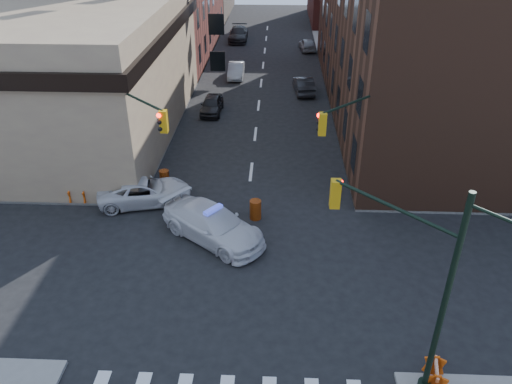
# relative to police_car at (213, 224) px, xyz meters

# --- Properties ---
(ground) EXTENTS (140.00, 140.00, 0.00)m
(ground) POSITION_rel_police_car_xyz_m (1.53, -2.68, -0.85)
(ground) COLOR black
(ground) RESTS_ON ground
(sidewalk_nw) EXTENTS (34.00, 54.50, 0.15)m
(sidewalk_nw) POSITION_rel_police_car_xyz_m (-21.47, 30.07, -0.78)
(sidewalk_nw) COLOR gray
(sidewalk_nw) RESTS_ON ground
(sidewalk_ne) EXTENTS (34.00, 54.50, 0.15)m
(sidewalk_ne) POSITION_rel_police_car_xyz_m (24.53, 30.07, -0.78)
(sidewalk_ne) COLOR gray
(sidewalk_ne) RESTS_ON ground
(bank_building) EXTENTS (22.00, 22.00, 9.00)m
(bank_building) POSITION_rel_police_car_xyz_m (-15.47, 13.82, 3.65)
(bank_building) COLOR tan
(bank_building) RESTS_ON ground
(commercial_row_ne) EXTENTS (14.00, 34.00, 14.00)m
(commercial_row_ne) POSITION_rel_police_car_xyz_m (14.53, 19.82, 6.15)
(commercial_row_ne) COLOR #4D2D1E
(commercial_row_ne) RESTS_ON ground
(signal_pole_se) EXTENTS (5.40, 5.27, 8.00)m
(signal_pole_se) POSITION_rel_police_car_xyz_m (7.57, -8.21, 3.76)
(signal_pole_se) COLOR black
(signal_pole_se) RESTS_ON sidewalk_se
(signal_pole_nw) EXTENTS (3.58, 3.67, 8.00)m
(signal_pole_nw) POSITION_rel_police_car_xyz_m (-4.32, 2.65, 3.49)
(signal_pole_nw) COLOR black
(signal_pole_nw) RESTS_ON sidewalk_nw
(signal_pole_ne) EXTENTS (3.67, 3.58, 8.00)m
(signal_pole_ne) POSITION_rel_police_car_xyz_m (7.37, 2.67, 3.49)
(signal_pole_ne) COLOR black
(signal_pole_ne) RESTS_ON sidewalk_ne
(tree_ne_near) EXTENTS (3.00, 3.00, 4.85)m
(tree_ne_near) POSITION_rel_police_car_xyz_m (9.03, 23.32, 2.64)
(tree_ne_near) COLOR black
(tree_ne_near) RESTS_ON sidewalk_ne
(tree_ne_far) EXTENTS (3.00, 3.00, 4.85)m
(tree_ne_far) POSITION_rel_police_car_xyz_m (9.03, 31.32, 2.64)
(tree_ne_far) COLOR black
(tree_ne_far) RESTS_ON sidewalk_ne
(police_car) EXTENTS (6.09, 5.48, 1.70)m
(police_car) POSITION_rel_police_car_xyz_m (0.00, 0.00, 0.00)
(police_car) COLOR silver
(police_car) RESTS_ON ground
(pickup) EXTENTS (5.54, 3.48, 1.43)m
(pickup) POSITION_rel_police_car_xyz_m (-4.27, 3.31, -0.14)
(pickup) COLOR silver
(pickup) RESTS_ON ground
(parked_car_wnear) EXTENTS (1.68, 4.01, 1.36)m
(parked_car_wnear) POSITION_rel_police_car_xyz_m (-2.19, 17.51, -0.17)
(parked_car_wnear) COLOR black
(parked_car_wnear) RESTS_ON ground
(parked_car_wfar) EXTENTS (1.51, 4.19, 1.37)m
(parked_car_wfar) POSITION_rel_police_car_xyz_m (-0.97, 27.05, -0.16)
(parked_car_wfar) COLOR #9CA0A5
(parked_car_wfar) RESTS_ON ground
(parked_car_wdeep) EXTENTS (2.34, 5.60, 1.62)m
(parked_car_wdeep) POSITION_rel_police_car_xyz_m (-1.89, 41.99, -0.04)
(parked_car_wdeep) COLOR black
(parked_car_wdeep) RESTS_ON ground
(parked_car_enear) EXTENTS (1.94, 4.50, 1.44)m
(parked_car_enear) POSITION_rel_police_car_xyz_m (5.42, 22.76, -0.13)
(parked_car_enear) COLOR black
(parked_car_enear) RESTS_ON ground
(parked_car_efar) EXTENTS (2.04, 4.17, 1.37)m
(parked_car_efar) POSITION_rel_police_car_xyz_m (6.42, 37.64, -0.17)
(parked_car_efar) COLOR gray
(parked_car_efar) RESTS_ON ground
(pedestrian_a) EXTENTS (0.70, 0.61, 1.63)m
(pedestrian_a) POSITION_rel_police_car_xyz_m (-6.77, 6.36, 0.11)
(pedestrian_a) COLOR black
(pedestrian_a) RESTS_ON sidewalk_nw
(pedestrian_b) EXTENTS (0.96, 0.81, 1.75)m
(pedestrian_b) POSITION_rel_police_car_xyz_m (-9.84, 5.28, 0.17)
(pedestrian_b) COLOR black
(pedestrian_b) RESTS_ON sidewalk_nw
(pedestrian_c) EXTENTS (1.09, 1.03, 1.81)m
(pedestrian_c) POSITION_rel_police_car_xyz_m (-11.47, 3.32, 0.21)
(pedestrian_c) COLOR #1F242F
(pedestrian_c) RESTS_ON sidewalk_nw
(barrel_road) EXTENTS (0.70, 0.70, 1.10)m
(barrel_road) POSITION_rel_police_car_xyz_m (2.05, 1.95, -0.30)
(barrel_road) COLOR #EB5D0B
(barrel_road) RESTS_ON ground
(barrel_bank) EXTENTS (0.68, 0.68, 1.02)m
(barrel_bank) POSITION_rel_police_car_xyz_m (-3.56, 5.30, -0.34)
(barrel_bank) COLOR #C43909
(barrel_bank) RESTS_ON ground
(barricade_se_a) EXTENTS (0.77, 1.21, 0.84)m
(barricade_se_a) POSITION_rel_police_car_xyz_m (8.78, -8.62, -0.28)
(barricade_se_a) COLOR #CE5309
(barricade_se_a) RESTS_ON sidewalk_se
(barricade_nw_a) EXTENTS (1.11, 0.57, 0.83)m
(barricade_nw_a) POSITION_rel_police_car_xyz_m (-7.97, 3.02, -0.29)
(barricade_nw_a) COLOR #E4500A
(barricade_nw_a) RESTS_ON sidewalk_nw
(barricade_nw_b) EXTENTS (1.31, 0.78, 0.93)m
(barricade_nw_b) POSITION_rel_police_car_xyz_m (-10.47, 5.32, -0.24)
(barricade_nw_b) COLOR #D73C0A
(barricade_nw_b) RESTS_ON sidewalk_nw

